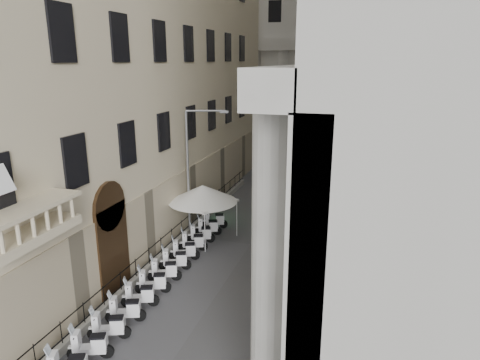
# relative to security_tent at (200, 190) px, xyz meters

# --- Properties ---
(far_building) EXTENTS (22.00, 10.00, 30.00)m
(far_building) POSITION_rel_security_tent_xyz_m (3.60, 28.00, 12.07)
(far_building) COLOR #BAB8B0
(far_building) RESTS_ON ground
(iron_fence) EXTENTS (0.30, 28.00, 1.40)m
(iron_fence) POSITION_rel_security_tent_xyz_m (-0.70, -2.00, -2.93)
(iron_fence) COLOR black
(iron_fence) RESTS_ON ground
(blue_awning) EXTENTS (1.60, 3.00, 3.00)m
(blue_awning) POSITION_rel_security_tent_xyz_m (7.75, 6.00, -2.93)
(blue_awning) COLOR navy
(blue_awning) RESTS_ON ground
(scooter_3) EXTENTS (1.51, 1.03, 1.50)m
(scooter_3) POSITION_rel_security_tent_xyz_m (0.59, -12.72, -2.93)
(scooter_3) COLOR white
(scooter_3) RESTS_ON ground
(scooter_4) EXTENTS (1.51, 1.03, 1.50)m
(scooter_4) POSITION_rel_security_tent_xyz_m (0.59, -11.47, -2.93)
(scooter_4) COLOR white
(scooter_4) RESTS_ON ground
(scooter_5) EXTENTS (1.51, 1.03, 1.50)m
(scooter_5) POSITION_rel_security_tent_xyz_m (0.59, -10.21, -2.93)
(scooter_5) COLOR white
(scooter_5) RESTS_ON ground
(scooter_6) EXTENTS (1.51, 1.03, 1.50)m
(scooter_6) POSITION_rel_security_tent_xyz_m (0.59, -8.96, -2.93)
(scooter_6) COLOR white
(scooter_6) RESTS_ON ground
(scooter_7) EXTENTS (1.51, 1.03, 1.50)m
(scooter_7) POSITION_rel_security_tent_xyz_m (0.59, -7.71, -2.93)
(scooter_7) COLOR white
(scooter_7) RESTS_ON ground
(scooter_8) EXTENTS (1.51, 1.03, 1.50)m
(scooter_8) POSITION_rel_security_tent_xyz_m (0.59, -6.46, -2.93)
(scooter_8) COLOR white
(scooter_8) RESTS_ON ground
(scooter_9) EXTENTS (1.51, 1.03, 1.50)m
(scooter_9) POSITION_rel_security_tent_xyz_m (0.59, -5.21, -2.93)
(scooter_9) COLOR white
(scooter_9) RESTS_ON ground
(scooter_10) EXTENTS (1.51, 1.03, 1.50)m
(scooter_10) POSITION_rel_security_tent_xyz_m (0.59, -3.96, -2.93)
(scooter_10) COLOR white
(scooter_10) RESTS_ON ground
(scooter_11) EXTENTS (1.51, 1.03, 1.50)m
(scooter_11) POSITION_rel_security_tent_xyz_m (0.59, -2.71, -2.93)
(scooter_11) COLOR white
(scooter_11) RESTS_ON ground
(scooter_12) EXTENTS (1.51, 1.03, 1.50)m
(scooter_12) POSITION_rel_security_tent_xyz_m (0.59, -1.46, -2.93)
(scooter_12) COLOR white
(scooter_12) RESTS_ON ground
(scooter_13) EXTENTS (1.51, 1.03, 1.50)m
(scooter_13) POSITION_rel_security_tent_xyz_m (0.59, -0.20, -2.93)
(scooter_13) COLOR white
(scooter_13) RESTS_ON ground
(scooter_14) EXTENTS (1.51, 1.03, 1.50)m
(scooter_14) POSITION_rel_security_tent_xyz_m (0.59, 1.05, -2.93)
(scooter_14) COLOR white
(scooter_14) RESTS_ON ground
(barrier_2) EXTENTS (0.60, 2.40, 1.10)m
(barrier_2) POSITION_rel_security_tent_xyz_m (7.10, -9.39, -2.93)
(barrier_2) COLOR #B1B3B9
(barrier_2) RESTS_ON ground
(barrier_3) EXTENTS (0.60, 2.40, 1.10)m
(barrier_3) POSITION_rel_security_tent_xyz_m (7.10, -6.89, -2.93)
(barrier_3) COLOR #B1B3B9
(barrier_3) RESTS_ON ground
(barrier_4) EXTENTS (0.60, 2.40, 1.10)m
(barrier_4) POSITION_rel_security_tent_xyz_m (7.10, -4.39, -2.93)
(barrier_4) COLOR #B1B3B9
(barrier_4) RESTS_ON ground
(barrier_5) EXTENTS (0.60, 2.40, 1.10)m
(barrier_5) POSITION_rel_security_tent_xyz_m (7.10, -1.89, -2.93)
(barrier_5) COLOR #B1B3B9
(barrier_5) RESTS_ON ground
(barrier_6) EXTENTS (0.60, 2.40, 1.10)m
(barrier_6) POSITION_rel_security_tent_xyz_m (7.10, 0.61, -2.93)
(barrier_6) COLOR #B1B3B9
(barrier_6) RESTS_ON ground
(barrier_7) EXTENTS (0.60, 2.40, 1.10)m
(barrier_7) POSITION_rel_security_tent_xyz_m (7.10, 3.11, -2.93)
(barrier_7) COLOR #B1B3B9
(barrier_7) RESTS_ON ground
(security_tent) EXTENTS (4.32, 4.32, 3.51)m
(security_tent) POSITION_rel_security_tent_xyz_m (0.00, 0.00, 0.00)
(security_tent) COLOR white
(security_tent) RESTS_ON ground
(street_lamp) EXTENTS (2.57, 0.91, 8.11)m
(street_lamp) POSITION_rel_security_tent_xyz_m (-0.30, -0.37, 1.89)
(street_lamp) COLOR gray
(street_lamp) RESTS_ON ground
(info_kiosk) EXTENTS (0.50, 0.97, 1.98)m
(info_kiosk) POSITION_rel_security_tent_xyz_m (-0.59, 2.65, -1.93)
(info_kiosk) COLOR black
(info_kiosk) RESTS_ON ground
(pedestrian_a) EXTENTS (0.78, 0.58, 1.97)m
(pedestrian_a) POSITION_rel_security_tent_xyz_m (3.40, 5.00, -1.95)
(pedestrian_a) COLOR black
(pedestrian_a) RESTS_ON ground
(pedestrian_b) EXTENTS (1.12, 1.09, 1.81)m
(pedestrian_b) POSITION_rel_security_tent_xyz_m (3.78, 8.14, -2.03)
(pedestrian_b) COLOR black
(pedestrian_b) RESTS_ON ground
(pedestrian_c) EXTENTS (1.03, 0.91, 1.78)m
(pedestrian_c) POSITION_rel_security_tent_xyz_m (1.60, 13.76, -2.05)
(pedestrian_c) COLOR black
(pedestrian_c) RESTS_ON ground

